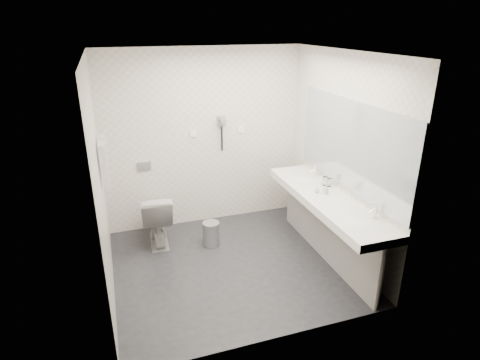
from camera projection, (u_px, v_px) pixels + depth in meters
name	position (u px, v px, depth m)	size (l,w,h in m)	color
floor	(232.00, 265.00, 4.94)	(2.80, 2.80, 0.00)	#242429
ceiling	(231.00, 53.00, 4.02)	(2.80, 2.80, 0.00)	white
wall_back	(204.00, 139.00, 5.62)	(2.80, 2.80, 0.00)	silver
wall_front	(278.00, 221.00, 3.33)	(2.80, 2.80, 0.00)	silver
wall_left	(100.00, 185.00, 4.06)	(2.60, 2.60, 0.00)	silver
wall_right	(341.00, 157.00, 4.89)	(2.60, 2.60, 0.00)	silver
vanity_counter	(326.00, 200.00, 4.80)	(0.55, 2.20, 0.10)	white
vanity_panel	(325.00, 231.00, 4.96)	(0.03, 2.15, 0.75)	gray
vanity_post_near	(380.00, 278.00, 4.05)	(0.06, 0.06, 0.75)	silver
vanity_post_far	(292.00, 198.00, 5.89)	(0.06, 0.06, 0.75)	silver
mirror	(351.00, 146.00, 4.64)	(0.02, 2.20, 1.05)	#B2BCC6
basin_near	(358.00, 221.00, 4.21)	(0.40, 0.31, 0.05)	white
basin_far	(302.00, 179.00, 5.36)	(0.40, 0.31, 0.05)	white
faucet_near	(375.00, 211.00, 4.24)	(0.04, 0.04, 0.15)	silver
faucet_far	(315.00, 171.00, 5.38)	(0.04, 0.04, 0.15)	silver
soap_bottle_a	(326.00, 189.00, 4.82)	(0.05, 0.05, 0.12)	silver
soap_bottle_b	(317.00, 190.00, 4.87)	(0.06, 0.06, 0.08)	silver
glass_left	(325.00, 181.00, 5.08)	(0.06, 0.06, 0.12)	silver
glass_right	(329.00, 182.00, 5.05)	(0.06, 0.06, 0.10)	silver
toilet	(157.00, 218.00, 5.33)	(0.40, 0.71, 0.72)	white
flush_plate	(144.00, 166.00, 5.47)	(0.18, 0.02, 0.12)	#B2B5BA
pedal_bin	(211.00, 234.00, 5.33)	(0.22, 0.22, 0.31)	#B2B5BA
bin_lid	(211.00, 223.00, 5.27)	(0.22, 0.22, 0.01)	#B2B5BA
towel_rail	(101.00, 141.00, 4.45)	(0.02, 0.02, 0.62)	silver
towel_near	(104.00, 164.00, 4.41)	(0.07, 0.24, 0.48)	silver
towel_far	(104.00, 156.00, 4.66)	(0.07, 0.24, 0.48)	silver
dryer_cradle	(221.00, 121.00, 5.58)	(0.10, 0.04, 0.14)	gray
dryer_barrel	(223.00, 120.00, 5.51)	(0.08, 0.08, 0.14)	gray
dryer_cord	(222.00, 139.00, 5.66)	(0.02, 0.02, 0.35)	black
switch_plate_a	(193.00, 134.00, 5.53)	(0.09, 0.02, 0.09)	white
switch_plate_b	(241.00, 129.00, 5.74)	(0.09, 0.02, 0.09)	white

